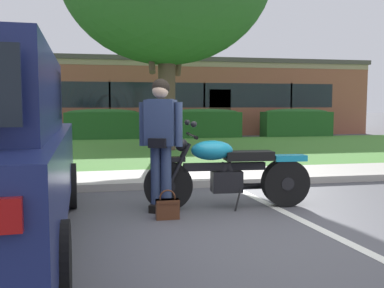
{
  "coord_description": "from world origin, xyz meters",
  "views": [
    {
      "loc": [
        -1.44,
        -4.32,
        1.37
      ],
      "look_at": [
        -0.34,
        1.29,
        0.85
      ],
      "focal_mm": 39.84,
      "sensor_mm": 36.0,
      "label": 1
    }
  ],
  "objects_px": {
    "motorcycle": "(235,172)",
    "hedge_center_right": "(204,123)",
    "rider_person": "(161,135)",
    "hedge_center_left": "(103,124)",
    "hedge_right": "(296,122)",
    "handbag": "(168,207)",
    "brick_building": "(109,98)"
  },
  "relations": [
    {
      "from": "motorcycle",
      "to": "hedge_center_right",
      "type": "xyz_separation_m",
      "value": [
        2.25,
        11.83,
        0.17
      ]
    },
    {
      "from": "rider_person",
      "to": "hedge_center_left",
      "type": "distance_m",
      "value": 11.89
    },
    {
      "from": "hedge_right",
      "to": "hedge_center_right",
      "type": "bearing_deg",
      "value": 180.0
    },
    {
      "from": "handbag",
      "to": "hedge_center_left",
      "type": "height_order",
      "value": "hedge_center_left"
    },
    {
      "from": "hedge_center_left",
      "to": "rider_person",
      "type": "bearing_deg",
      "value": -85.79
    },
    {
      "from": "handbag",
      "to": "hedge_center_right",
      "type": "distance_m",
      "value": 12.65
    },
    {
      "from": "rider_person",
      "to": "hedge_center_left",
      "type": "height_order",
      "value": "rider_person"
    },
    {
      "from": "motorcycle",
      "to": "hedge_center_right",
      "type": "height_order",
      "value": "hedge_center_right"
    },
    {
      "from": "hedge_center_left",
      "to": "brick_building",
      "type": "distance_m",
      "value": 6.55
    },
    {
      "from": "hedge_right",
      "to": "brick_building",
      "type": "distance_m",
      "value": 10.28
    },
    {
      "from": "hedge_center_right",
      "to": "hedge_right",
      "type": "relative_size",
      "value": 1.01
    },
    {
      "from": "motorcycle",
      "to": "handbag",
      "type": "distance_m",
      "value": 1.09
    },
    {
      "from": "handbag",
      "to": "hedge_center_right",
      "type": "bearing_deg",
      "value": 75.3
    },
    {
      "from": "handbag",
      "to": "hedge_center_right",
      "type": "height_order",
      "value": "hedge_center_right"
    },
    {
      "from": "hedge_center_right",
      "to": "brick_building",
      "type": "xyz_separation_m",
      "value": [
        -3.82,
        6.45,
        1.12
      ]
    },
    {
      "from": "hedge_center_left",
      "to": "motorcycle",
      "type": "bearing_deg",
      "value": -81.04
    },
    {
      "from": "motorcycle",
      "to": "brick_building",
      "type": "relative_size",
      "value": 0.09
    },
    {
      "from": "handbag",
      "to": "hedge_right",
      "type": "xyz_separation_m",
      "value": [
        7.32,
        12.23,
        0.51
      ]
    },
    {
      "from": "brick_building",
      "to": "hedge_right",
      "type": "bearing_deg",
      "value": -39.14
    },
    {
      "from": "rider_person",
      "to": "hedge_center_right",
      "type": "distance_m",
      "value": 12.29
    },
    {
      "from": "handbag",
      "to": "motorcycle",
      "type": "bearing_deg",
      "value": 22.7
    },
    {
      "from": "hedge_center_left",
      "to": "hedge_center_right",
      "type": "xyz_separation_m",
      "value": [
        4.11,
        -0.0,
        0.0
      ]
    },
    {
      "from": "motorcycle",
      "to": "hedge_center_left",
      "type": "relative_size",
      "value": 0.77
    },
    {
      "from": "hedge_center_left",
      "to": "hedge_center_right",
      "type": "relative_size",
      "value": 0.96
    },
    {
      "from": "hedge_center_right",
      "to": "brick_building",
      "type": "height_order",
      "value": "brick_building"
    },
    {
      "from": "hedge_center_left",
      "to": "hedge_right",
      "type": "bearing_deg",
      "value": -0.0
    },
    {
      "from": "hedge_center_right",
      "to": "hedge_right",
      "type": "xyz_separation_m",
      "value": [
        4.11,
        0.0,
        0.0
      ]
    },
    {
      "from": "rider_person",
      "to": "hedge_center_left",
      "type": "relative_size",
      "value": 0.59
    },
    {
      "from": "handbag",
      "to": "hedge_center_left",
      "type": "relative_size",
      "value": 0.12
    },
    {
      "from": "rider_person",
      "to": "brick_building",
      "type": "relative_size",
      "value": 0.07
    },
    {
      "from": "motorcycle",
      "to": "brick_building",
      "type": "distance_m",
      "value": 18.39
    },
    {
      "from": "motorcycle",
      "to": "rider_person",
      "type": "bearing_deg",
      "value": -178.78
    }
  ]
}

